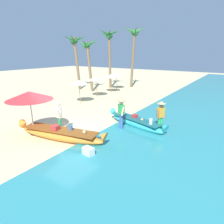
{
  "coord_description": "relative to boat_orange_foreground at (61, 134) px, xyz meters",
  "views": [
    {
      "loc": [
        7.26,
        -6.5,
        4.0
      ],
      "look_at": [
        1.62,
        1.83,
        0.9
      ],
      "focal_mm": 30.62,
      "sensor_mm": 36.0,
      "label": 1
    }
  ],
  "objects": [
    {
      "name": "patio_umbrella_large",
      "position": [
        -1.66,
        -0.32,
        1.73
      ],
      "size": [
        2.23,
        2.23,
        2.25
      ],
      "color": "#B7B7BC",
      "rests_on": "ground"
    },
    {
      "name": "boat_orange_foreground",
      "position": [
        0.0,
        0.0,
        0.0
      ],
      "size": [
        4.81,
        1.75,
        0.84
      ],
      "color": "orange",
      "rests_on": "ground"
    },
    {
      "name": "palm_tree_mid_cluster",
      "position": [
        -9.2,
        10.67,
        4.52
      ],
      "size": [
        2.24,
        2.72,
        6.03
      ],
      "color": "brown",
      "rests_on": "ground"
    },
    {
      "name": "parasol_row_1",
      "position": [
        -4.57,
        8.46,
        1.45
      ],
      "size": [
        1.6,
        1.6,
        1.91
      ],
      "color": "#8E6B47",
      "rests_on": "ground"
    },
    {
      "name": "person_vendor_hatted",
      "position": [
        1.75,
        2.67,
        0.73
      ],
      "size": [
        0.56,
        0.47,
        1.77
      ],
      "color": "#3D5BA8",
      "rests_on": "ground"
    },
    {
      "name": "ground_plane",
      "position": [
        -0.51,
        0.92,
        -0.3
      ],
      "size": [
        80.0,
        80.0,
        0.0
      ],
      "primitive_type": "plane",
      "color": "beige"
    },
    {
      "name": "boat_cyan_midground",
      "position": [
        2.23,
        3.5,
        -0.01
      ],
      "size": [
        4.01,
        1.59,
        0.81
      ],
      "color": "#33B2BC",
      "rests_on": "ground"
    },
    {
      "name": "person_tourist_customer",
      "position": [
        -0.6,
        0.51,
        0.67
      ],
      "size": [
        0.51,
        0.53,
        1.7
      ],
      "color": "green",
      "rests_on": "ground"
    },
    {
      "name": "parasol_row_0",
      "position": [
        -4.19,
        5.8,
        1.45
      ],
      "size": [
        1.6,
        1.6,
        1.91
      ],
      "color": "#8E6B47",
      "rests_on": "ground"
    },
    {
      "name": "cooler_box",
      "position": [
        2.12,
        -0.44,
        -0.1
      ],
      "size": [
        0.5,
        0.36,
        0.4
      ],
      "primitive_type": "cube",
      "rotation": [
        0.0,
        0.0,
        -0.14
      ],
      "color": "silver",
      "rests_on": "ground"
    },
    {
      "name": "parasol_row_3",
      "position": [
        -5.28,
        13.08,
        1.45
      ],
      "size": [
        1.6,
        1.6,
        1.91
      ],
      "color": "#8E6B47",
      "rests_on": "ground"
    },
    {
      "name": "palm_tree_leaning_seaward",
      "position": [
        -6.55,
        13.51,
        5.13
      ],
      "size": [
        2.56,
        3.02,
        6.64
      ],
      "color": "brown",
      "rests_on": "ground"
    },
    {
      "name": "person_vendor_assistant",
      "position": [
        3.61,
        3.5,
        0.69
      ],
      "size": [
        0.45,
        0.57,
        1.71
      ],
      "color": "green",
      "rests_on": "ground"
    },
    {
      "name": "palm_tree_tall_inland",
      "position": [
        -4.23,
        15.17,
        5.3
      ],
      "size": [
        2.75,
        2.87,
        6.92
      ],
      "color": "brown",
      "rests_on": "ground"
    },
    {
      "name": "parasol_row_2",
      "position": [
        -4.62,
        11.02,
        1.45
      ],
      "size": [
        1.6,
        1.6,
        1.91
      ],
      "color": "#8E6B47",
      "rests_on": "ground"
    },
    {
      "name": "palm_tree_far_behind",
      "position": [
        -7.18,
        10.47,
        4.01
      ],
      "size": [
        2.41,
        2.75,
        5.48
      ],
      "color": "brown",
      "rests_on": "ground"
    }
  ]
}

